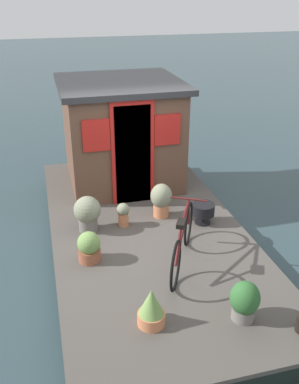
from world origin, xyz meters
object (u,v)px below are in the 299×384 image
potted_plant_fern (123,213)px  potted_plant_thyme (245,301)px  bicycle (183,241)px  potted_plant_sage (88,213)px  houseboat_cabin (121,132)px  charcoal_grill (203,210)px  potted_plant_rosemary (161,199)px  potted_plant_mint (89,247)px  potted_plant_lavender (151,308)px

potted_plant_fern → potted_plant_thyme: 2.52m
bicycle → potted_plant_sage: (1.19, 1.11, -0.06)m
houseboat_cabin → potted_plant_fern: houseboat_cabin is taller
potted_plant_fern → charcoal_grill: bearing=-101.1°
potted_plant_rosemary → potted_plant_mint: size_ratio=1.30×
potted_plant_fern → potted_plant_lavender: 2.19m
bicycle → potted_plant_lavender: size_ratio=3.20×
potted_plant_sage → potted_plant_thyme: potted_plant_sage is taller
potted_plant_sage → charcoal_grill: bearing=-97.7°
potted_plant_sage → potted_plant_mint: size_ratio=1.29×
potted_plant_lavender → potted_plant_rosemary: bearing=-18.6°
houseboat_cabin → potted_plant_rosemary: (-1.57, -0.32, -0.65)m
bicycle → potted_plant_rosemary: size_ratio=2.64×
potted_plant_sage → potted_plant_thyme: (-2.36, -1.44, -0.05)m
bicycle → potted_plant_fern: 1.32m
houseboat_cabin → bicycle: houseboat_cabin is taller
potted_plant_rosemary → houseboat_cabin: bearing=11.6°
charcoal_grill → potted_plant_lavender: bearing=145.1°
houseboat_cabin → potted_plant_lavender: houseboat_cabin is taller
potted_plant_sage → bicycle: bearing=-136.9°
bicycle → potted_plant_thyme: size_ratio=3.07×
potted_plant_fern → potted_plant_lavender: potted_plant_lavender is taller
bicycle → potted_plant_thyme: 1.22m
potted_plant_rosemary → potted_plant_mint: potted_plant_rosemary is taller
potted_plant_sage → potted_plant_mint: bearing=173.9°
bicycle → charcoal_grill: (0.95, -0.66, -0.13)m
potted_plant_thyme → potted_plant_lavender: potted_plant_thyme is taller
potted_plant_rosemary → potted_plant_mint: (-0.94, 1.28, -0.09)m
potted_plant_rosemary → charcoal_grill: size_ratio=1.59×
potted_plant_fern → potted_plant_mint: (-0.80, 0.63, 0.00)m
houseboat_cabin → potted_plant_fern: bearing=169.0°
potted_plant_rosemary → potted_plant_mint: 1.60m
potted_plant_sage → potted_plant_rosemary: bearing=-83.3°
potted_plant_sage → potted_plant_mint: potted_plant_sage is taller
houseboat_cabin → potted_plant_rosemary: houseboat_cabin is taller
potted_plant_fern → potted_plant_sage: potted_plant_sage is taller
houseboat_cabin → potted_plant_fern: 1.89m
potted_plant_fern → charcoal_grill: 1.25m
charcoal_grill → potted_plant_rosemary: bearing=56.4°
charcoal_grill → bicycle: bearing=144.9°
potted_plant_fern → charcoal_grill: (-0.24, -1.23, 0.02)m
houseboat_cabin → potted_plant_lavender: bearing=173.2°
houseboat_cabin → bicycle: 2.96m
potted_plant_fern → potted_plant_rosemary: size_ratio=0.67×
bicycle → potted_plant_thyme: bearing=-164.2°
potted_plant_mint → potted_plant_lavender: bearing=-160.0°
potted_plant_fern → potted_plant_mint: 1.02m
houseboat_cabin → charcoal_grill: houseboat_cabin is taller
potted_plant_mint → potted_plant_sage: bearing=-6.1°
potted_plant_thyme → potted_plant_sage: bearing=31.4°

